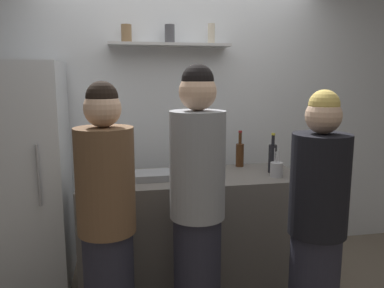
{
  "coord_description": "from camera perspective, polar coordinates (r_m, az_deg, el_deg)",
  "views": [
    {
      "loc": [
        -0.56,
        -2.29,
        1.68
      ],
      "look_at": [
        -0.02,
        0.53,
        1.18
      ],
      "focal_mm": 35.92,
      "sensor_mm": 36.0,
      "label": 1
    }
  ],
  "objects": [
    {
      "name": "person_grey_hoodie",
      "position": [
        2.4,
        0.8,
        -9.61
      ],
      "size": [
        0.34,
        0.34,
        1.76
      ],
      "rotation": [
        0.0,
        0.0,
        3.44
      ],
      "color": "#262633",
      "rests_on": "ground"
    },
    {
      "name": "wine_bottle_amber_glass",
      "position": [
        3.28,
        7.11,
        -1.42
      ],
      "size": [
        0.07,
        0.07,
        0.31
      ],
      "color": "#472814",
      "rests_on": "counter"
    },
    {
      "name": "refrigerator",
      "position": [
        3.32,
        -23.77,
        -4.54
      ],
      "size": [
        0.67,
        0.66,
        1.8
      ],
      "color": "silver",
      "rests_on": "ground"
    },
    {
      "name": "wine_bottle_green_glass",
      "position": [
        2.81,
        -15.38,
        -3.22
      ],
      "size": [
        0.07,
        0.07,
        0.34
      ],
      "color": "#19471E",
      "rests_on": "counter"
    },
    {
      "name": "person_blonde",
      "position": [
        2.45,
        18.05,
        -11.78
      ],
      "size": [
        0.34,
        0.34,
        1.61
      ],
      "rotation": [
        0.0,
        0.0,
        1.78
      ],
      "color": "#262633",
      "rests_on": "ground"
    },
    {
      "name": "baking_pan",
      "position": [
        2.9,
        -5.15,
        -4.64
      ],
      "size": [
        0.34,
        0.24,
        0.05
      ],
      "primitive_type": "cube",
      "color": "gray",
      "rests_on": "counter"
    },
    {
      "name": "counter",
      "position": [
        3.12,
        0.0,
        -13.03
      ],
      "size": [
        1.7,
        0.64,
        0.93
      ],
      "primitive_type": "cube",
      "color": "#66605B",
      "rests_on": "ground"
    },
    {
      "name": "water_bottle_plastic",
      "position": [
        3.07,
        -0.52,
        -2.36
      ],
      "size": [
        0.09,
        0.09,
        0.23
      ],
      "color": "silver",
      "rests_on": "counter"
    },
    {
      "name": "wine_bottle_dark_glass",
      "position": [
        3.12,
        11.86,
        -1.96
      ],
      "size": [
        0.06,
        0.06,
        0.32
      ],
      "color": "black",
      "rests_on": "counter"
    },
    {
      "name": "back_wall_assembly",
      "position": [
        3.61,
        -1.87,
        3.94
      ],
      "size": [
        4.8,
        0.32,
        2.6
      ],
      "color": "white",
      "rests_on": "ground"
    },
    {
      "name": "person_brown_jacket",
      "position": [
        2.36,
        -12.5,
        -11.69
      ],
      "size": [
        0.34,
        0.34,
        1.66
      ],
      "rotation": [
        0.0,
        0.0,
        0.23
      ],
      "color": "#262633",
      "rests_on": "ground"
    },
    {
      "name": "utensil_holder",
      "position": [
        3.0,
        12.44,
        -3.7
      ],
      "size": [
        0.1,
        0.1,
        0.22
      ],
      "color": "#B2B2B7",
      "rests_on": "counter"
    }
  ]
}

